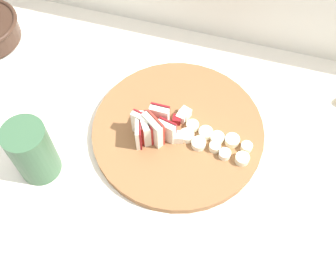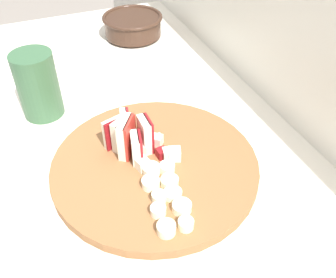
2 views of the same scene
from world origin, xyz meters
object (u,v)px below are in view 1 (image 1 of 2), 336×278
Objects in this scene: cutting_board at (178,131)px; banana_slice_rows at (215,142)px; small_jar at (32,151)px; apple_wedge_fan at (150,127)px; apple_dice_pile at (171,123)px.

cutting_board is 0.08m from banana_slice_rows.
small_jar is (-0.32, -0.14, 0.04)m from banana_slice_rows.
banana_slice_rows is at bearing 7.02° from apple_wedge_fan.
apple_dice_pile is (0.03, 0.03, -0.02)m from apple_wedge_fan.
banana_slice_rows is (0.09, -0.02, -0.00)m from apple_dice_pile.
apple_wedge_fan is (-0.05, -0.03, 0.04)m from cutting_board.
apple_wedge_fan reaches higher than cutting_board.
cutting_board is 3.88× the size of apple_wedge_fan.
banana_slice_rows reaches higher than cutting_board.
apple_dice_pile is 0.62× the size of small_jar.
banana_slice_rows is 1.09× the size of small_jar.
small_jar is at bearing -147.69° from cutting_board.
small_jar is (-0.24, -0.15, 0.06)m from cutting_board.
apple_dice_pile is at bearing 162.49° from cutting_board.
apple_wedge_fan is 0.22m from small_jar.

